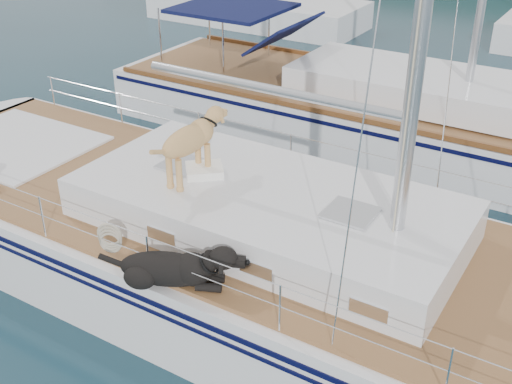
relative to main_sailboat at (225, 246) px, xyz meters
The scene contains 4 objects.
ground 0.68m from the main_sailboat, behind, with size 120.00×120.00×0.00m, color black.
main_sailboat is the anchor object (origin of this frame).
neighbor_sailboat 6.19m from the main_sailboat, 95.48° to the left, with size 11.00×3.50×13.30m.
bg_boat_west 16.18m from the main_sailboat, 120.01° to the left, with size 8.00×3.00×11.65m.
Camera 1 is at (4.60, -6.44, 5.83)m, focal length 45.00 mm.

